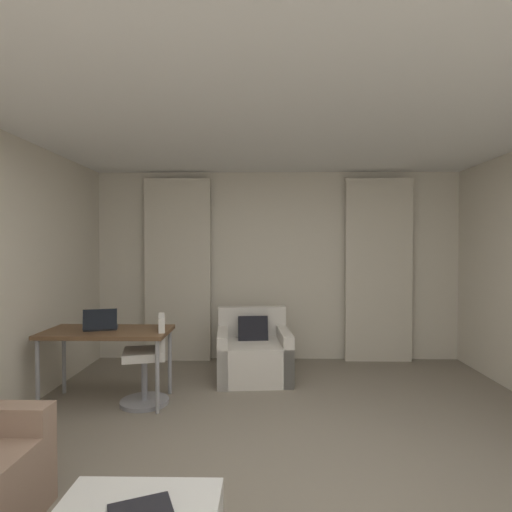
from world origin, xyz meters
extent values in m
plane|color=gray|center=(0.00, 0.00, 0.00)|extent=(12.00, 12.00, 0.00)
cube|color=beige|center=(0.00, 3.03, 1.30)|extent=(5.12, 0.06, 2.60)
cube|color=white|center=(0.00, 0.00, 2.63)|extent=(5.12, 6.12, 0.06)
cube|color=beige|center=(-1.38, 2.90, 1.25)|extent=(0.90, 0.06, 2.50)
cube|color=beige|center=(1.38, 2.90, 1.25)|extent=(0.90, 0.06, 2.50)
cube|color=silver|center=(-0.31, 2.12, 0.22)|extent=(0.91, 0.91, 0.44)
cube|color=silver|center=(-0.34, 2.47, 0.62)|extent=(0.86, 0.21, 0.37)
cube|color=silver|center=(0.05, 2.15, 0.29)|extent=(0.19, 0.84, 0.58)
cube|color=silver|center=(-0.68, 2.09, 0.29)|extent=(0.19, 0.84, 0.58)
cube|color=black|center=(-0.32, 2.25, 0.54)|extent=(0.38, 0.23, 0.37)
cube|color=brown|center=(-1.77, 1.35, 0.71)|extent=(1.24, 0.62, 0.04)
cylinder|color=#99999E|center=(-2.33, 1.61, 0.35)|extent=(0.04, 0.04, 0.69)
cylinder|color=#99999E|center=(-1.20, 1.61, 0.35)|extent=(0.04, 0.04, 0.69)
cylinder|color=#99999E|center=(-2.33, 1.09, 0.35)|extent=(0.04, 0.04, 0.69)
cylinder|color=#99999E|center=(-1.20, 1.09, 0.35)|extent=(0.04, 0.04, 0.69)
cylinder|color=gray|center=(-1.39, 1.32, 0.23)|extent=(0.06, 0.06, 0.46)
cylinder|color=gray|center=(-1.39, 1.32, 0.02)|extent=(0.48, 0.48, 0.04)
cube|color=silver|center=(-1.39, 1.32, 0.50)|extent=(0.49, 0.49, 0.08)
cube|color=silver|center=(-1.22, 1.36, 0.71)|extent=(0.15, 0.36, 0.34)
cube|color=#2D2D33|center=(-1.85, 1.40, 0.74)|extent=(0.37, 0.30, 0.02)
cube|color=black|center=(-1.81, 1.29, 0.85)|extent=(0.32, 0.14, 0.20)
cube|color=black|center=(-0.76, -0.91, 0.37)|extent=(0.34, 0.29, 0.01)
camera|label=1|loc=(-0.20, -2.74, 1.58)|focal=28.95mm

